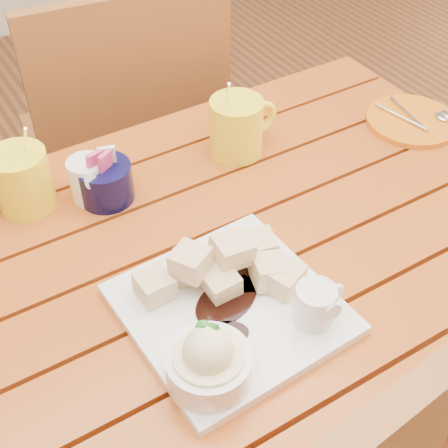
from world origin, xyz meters
TOP-DOWN VIEW (x-y plane):
  - table at (0.00, 0.00)m, footprint 1.20×0.79m
  - dessert_plate at (-0.04, -0.12)m, footprint 0.29×0.29m
  - coffee_mug_left at (-0.20, 0.28)m, footprint 0.14×0.10m
  - coffee_mug_right at (0.19, 0.22)m, footprint 0.14×0.10m
  - cream_pitcher at (-0.10, 0.24)m, footprint 0.09×0.08m
  - sugar_caddy at (-0.08, 0.22)m, footprint 0.09×0.09m
  - orange_saucer at (0.53, 0.12)m, footprint 0.18×0.18m
  - chair_far at (0.14, 0.66)m, footprint 0.50×0.50m

SIDE VIEW (x-z plane):
  - chair_far at x=0.14m, z-range 0.06..1.00m
  - table at x=0.00m, z-range 0.27..1.02m
  - orange_saucer at x=0.53m, z-range 0.75..0.77m
  - dessert_plate at x=-0.04m, z-range 0.73..0.84m
  - sugar_caddy at x=-0.08m, z-range 0.74..0.84m
  - cream_pitcher at x=-0.10m, z-range 0.75..0.83m
  - coffee_mug_left at x=-0.20m, z-range 0.73..0.88m
  - coffee_mug_right at x=0.19m, z-range 0.72..0.89m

